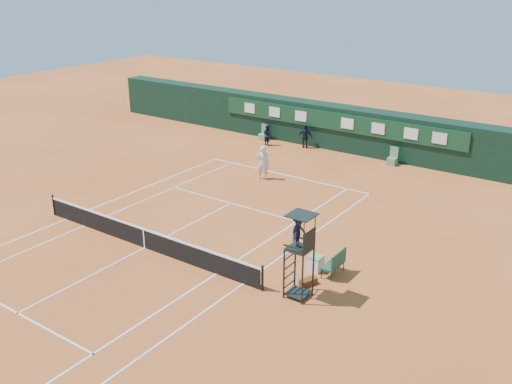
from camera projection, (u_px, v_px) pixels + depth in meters
ground at (145, 248)px, 25.57m from camera, size 90.00×90.00×0.00m
court_lines at (145, 248)px, 25.57m from camera, size 11.05×23.85×0.01m
tennis_net at (144, 238)px, 25.39m from camera, size 12.90×0.10×1.10m
back_wall at (339, 127)px, 39.32m from camera, size 40.00×1.65×3.00m
linesman_chair_left at (263, 136)px, 41.74m from camera, size 0.55×0.50×1.15m
linesman_chair_right at (392, 160)px, 36.39m from camera, size 0.55×0.50×1.15m
umpire_chair at (299, 238)px, 20.88m from camera, size 0.96×0.95×3.42m
player_bench at (335, 262)px, 23.06m from camera, size 0.55×1.20×1.10m
tennis_bag at (308, 282)px, 22.51m from camera, size 0.55×0.78×0.27m
cooler at (315, 263)px, 23.56m from camera, size 0.57×0.57×0.65m
tennis_ball at (323, 193)px, 31.79m from camera, size 0.06×0.06×0.06m
player at (263, 162)px, 33.68m from camera, size 0.89×0.80×2.05m
ball_kid_left at (268, 135)px, 40.38m from camera, size 0.85×0.75×1.47m
ball_kid_right at (305, 136)px, 39.67m from camera, size 1.03×0.61×1.65m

